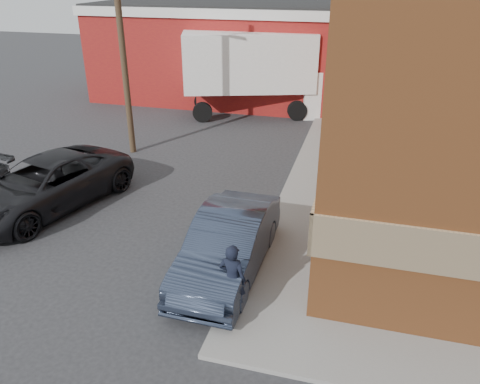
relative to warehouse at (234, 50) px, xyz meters
The scene contains 8 objects.
ground 21.07m from the warehouse, 73.30° to the right, with size 90.00×90.00×0.00m, color #28282B.
sidewalk_west 13.12m from the warehouse, 59.04° to the right, with size 1.80×18.00×0.12m, color gray.
warehouse is the anchor object (origin of this frame).
utility_pole 11.27m from the warehouse, 97.77° to the right, with size 2.00×0.26×9.00m.
man 21.14m from the warehouse, 74.02° to the right, with size 0.65×0.42×1.77m, color black.
sedan 19.40m from the warehouse, 74.37° to the right, with size 1.76×5.03×1.66m, color #293144.
suv_a 16.83m from the warehouse, 96.15° to the right, with size 2.83×6.14×1.71m, color black.
box_truck 4.68m from the warehouse, 52.92° to the right, with size 9.31×5.34×4.41m.
Camera 1 is at (2.28, -8.60, 7.35)m, focal length 35.00 mm.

